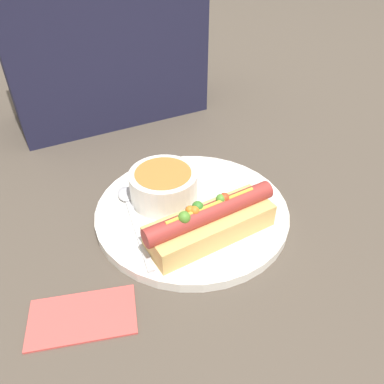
{
  "coord_description": "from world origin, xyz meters",
  "views": [
    {
      "loc": [
        -0.2,
        -0.37,
        0.37
      ],
      "look_at": [
        0.0,
        0.0,
        0.04
      ],
      "focal_mm": 35.0,
      "sensor_mm": 36.0,
      "label": 1
    }
  ],
  "objects_px": {
    "seated_diner": "(99,15)",
    "soup_bowl": "(164,185)",
    "hot_dog": "(210,222)",
    "spoon": "(131,207)"
  },
  "relations": [
    {
      "from": "seated_diner",
      "to": "soup_bowl",
      "type": "bearing_deg",
      "value": -95.49
    },
    {
      "from": "soup_bowl",
      "to": "seated_diner",
      "type": "height_order",
      "value": "seated_diner"
    },
    {
      "from": "soup_bowl",
      "to": "seated_diner",
      "type": "distance_m",
      "value": 0.39
    },
    {
      "from": "hot_dog",
      "to": "spoon",
      "type": "bearing_deg",
      "value": 123.68
    },
    {
      "from": "hot_dog",
      "to": "seated_diner",
      "type": "height_order",
      "value": "seated_diner"
    },
    {
      "from": "seated_diner",
      "to": "hot_dog",
      "type": "bearing_deg",
      "value": -91.54
    },
    {
      "from": "spoon",
      "to": "seated_diner",
      "type": "xyz_separation_m",
      "value": [
        0.09,
        0.35,
        0.18
      ]
    },
    {
      "from": "soup_bowl",
      "to": "spoon",
      "type": "relative_size",
      "value": 0.57
    },
    {
      "from": "soup_bowl",
      "to": "spoon",
      "type": "height_order",
      "value": "soup_bowl"
    },
    {
      "from": "soup_bowl",
      "to": "spoon",
      "type": "xyz_separation_m",
      "value": [
        -0.05,
        0.0,
        -0.02
      ]
    }
  ]
}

